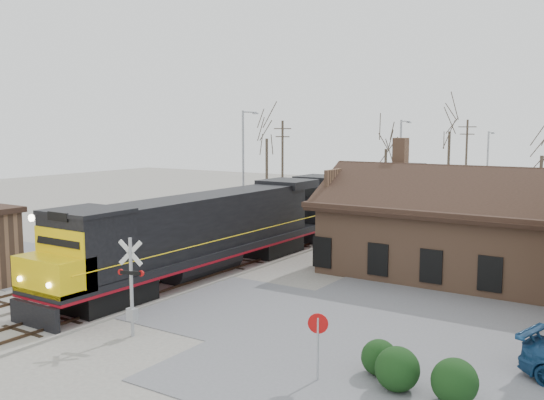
{
  "coord_description": "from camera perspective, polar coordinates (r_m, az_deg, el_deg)",
  "views": [
    {
      "loc": [
        22.09,
        -22.65,
        8.6
      ],
      "look_at": [
        1.32,
        9.0,
        3.99
      ],
      "focal_mm": 40.0,
      "sensor_mm": 36.0,
      "label": 1
    }
  ],
  "objects": [
    {
      "name": "streetlight_a",
      "position": [
        47.6,
        -2.63,
        3.15
      ],
      "size": [
        0.25,
        2.04,
        9.83
      ],
      "color": "#A5A8AD",
      "rests_on": "ground"
    },
    {
      "name": "tree_c",
      "position": [
        73.72,
        16.41,
        7.24
      ],
      "size": [
        5.36,
        5.36,
        13.13
      ],
      "color": "#382D23",
      "rests_on": "ground"
    },
    {
      "name": "utility_pole_b",
      "position": [
        71.04,
        17.81,
        3.62
      ],
      "size": [
        2.0,
        0.24,
        9.36
      ],
      "color": "#382D23",
      "rests_on": "ground"
    },
    {
      "name": "road",
      "position": [
        32.78,
        -10.73,
        -8.37
      ],
      "size": [
        60.0,
        9.0,
        0.03
      ],
      "primitive_type": "cube",
      "color": "slate",
      "rests_on": "ground"
    },
    {
      "name": "tree_b",
      "position": [
        68.18,
        10.69,
        5.58
      ],
      "size": [
        4.09,
        4.09,
        10.02
      ],
      "color": "#382D23",
      "rests_on": "ground"
    },
    {
      "name": "track_main",
      "position": [
        44.48,
        2.83,
        -4.13
      ],
      "size": [
        3.4,
        90.0,
        0.24
      ],
      "color": "#A39E93",
      "rests_on": "ground"
    },
    {
      "name": "streetlight_b",
      "position": [
        49.41,
        12.01,
        2.72
      ],
      "size": [
        0.25,
        2.04,
        9.13
      ],
      "color": "#A5A8AD",
      "rests_on": "ground"
    },
    {
      "name": "do_not_enter_sign",
      "position": [
        20.95,
        4.34,
        -12.5
      ],
      "size": [
        0.68,
        0.27,
        2.37
      ],
      "rotation": [
        0.0,
        0.0,
        0.34
      ],
      "color": "#A5A8AD",
      "rests_on": "ground"
    },
    {
      "name": "parking_lot",
      "position": [
        28.3,
        23.82,
        -11.32
      ],
      "size": [
        22.0,
        26.0,
        0.03
      ],
      "primitive_type": "cube",
      "color": "slate",
      "rests_on": "ground"
    },
    {
      "name": "crossbuck_far",
      "position": [
        39.78,
        -11.46,
        -3.08
      ],
      "size": [
        1.04,
        0.4,
        3.74
      ],
      "rotation": [
        0.0,
        0.0,
        2.83
      ],
      "color": "#A5A8AD",
      "rests_on": "ground"
    },
    {
      "name": "utility_pole_a",
      "position": [
        60.94,
        0.99,
        3.37
      ],
      "size": [
        2.0,
        0.24,
        9.18
      ],
      "color": "#382D23",
      "rests_on": "ground"
    },
    {
      "name": "tree_a",
      "position": [
        68.47,
        -0.5,
        6.8
      ],
      "size": [
        4.83,
        4.83,
        11.84
      ],
      "color": "#382D23",
      "rests_on": "ground"
    },
    {
      "name": "streetlight_c",
      "position": [
        62.39,
        19.63,
        2.85
      ],
      "size": [
        0.25,
        2.04,
        8.13
      ],
      "color": "#A5A8AD",
      "rests_on": "ground"
    },
    {
      "name": "track_siding",
      "position": [
        46.88,
        -1.92,
        -3.56
      ],
      "size": [
        3.4,
        90.0,
        0.24
      ],
      "color": "#A39E93",
      "rests_on": "ground"
    },
    {
      "name": "ground",
      "position": [
        32.79,
        -10.73,
        -8.39
      ],
      "size": [
        140.0,
        140.0,
        0.0
      ],
      "primitive_type": "plane",
      "color": "#A39E93",
      "rests_on": "ground"
    },
    {
      "name": "locomotive_trailing",
      "position": [
        53.16,
        8.5,
        0.36
      ],
      "size": [
        3.3,
        22.09,
        4.65
      ],
      "color": "black",
      "rests_on": "ground"
    },
    {
      "name": "hedge_c",
      "position": [
        20.41,
        16.81,
        -16.05
      ],
      "size": [
        1.46,
        1.46,
        1.46
      ],
      "primitive_type": "sphere",
      "color": "black",
      "rests_on": "ground"
    },
    {
      "name": "hedge_b",
      "position": [
        20.9,
        11.71,
        -15.32
      ],
      "size": [
        1.47,
        1.47,
        1.47
      ],
      "primitive_type": "sphere",
      "color": "black",
      "rests_on": "ground"
    },
    {
      "name": "hedge_a",
      "position": [
        22.03,
        10.06,
        -14.38
      ],
      "size": [
        1.26,
        1.26,
        1.26
      ],
      "primitive_type": "sphere",
      "color": "black",
      "rests_on": "ground"
    },
    {
      "name": "tree_d",
      "position": [
        64.92,
        24.09,
        4.66
      ],
      "size": [
        3.85,
        3.85,
        9.43
      ],
      "color": "#382D23",
      "rests_on": "ground"
    },
    {
      "name": "crossbuck_near",
      "position": [
        25.68,
        -13.08,
        -8.3
      ],
      "size": [
        1.15,
        0.42,
        4.12
      ],
      "rotation": [
        0.0,
        0.0,
        0.3
      ],
      "color": "#A5A8AD",
      "rests_on": "ground"
    },
    {
      "name": "locomotive_lead",
      "position": [
        34.35,
        -7.4,
        -3.22
      ],
      "size": [
        3.3,
        22.09,
        4.91
      ],
      "color": "black",
      "rests_on": "ground"
    },
    {
      "name": "depot",
      "position": [
        36.62,
        16.8,
        -3.1
      ],
      "size": [
        15.2,
        9.31,
        7.9
      ],
      "color": "#8C6348",
      "rests_on": "ground"
    }
  ]
}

